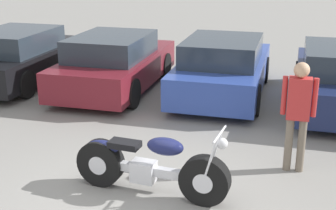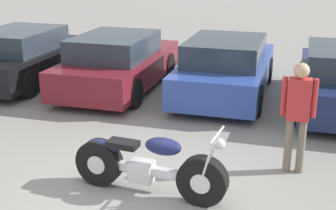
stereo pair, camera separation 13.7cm
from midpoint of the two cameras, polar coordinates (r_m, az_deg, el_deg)
The scene contains 6 objects.
ground_plane at distance 6.47m, azimuth -5.53°, elevation -12.23°, with size 60.00×60.00×0.00m, color gray.
motorcycle at distance 6.58m, azimuth -2.95°, elevation -7.47°, with size 2.27×0.66×1.05m.
parked_car_black at distance 12.69m, azimuth -17.81°, elevation 5.62°, with size 1.93×4.26×1.37m.
parked_car_maroon at distance 11.47m, azimuth -6.81°, elevation 5.08°, with size 1.93×4.26×1.37m.
parked_car_blue at distance 11.01m, azimuth 6.39°, elevation 4.53°, with size 1.93×4.26×1.37m.
person_standing at distance 7.25m, azimuth 15.08°, elevation -0.33°, with size 0.52×0.23×1.73m.
Camera 1 is at (1.97, -5.20, 3.30)m, focal length 50.00 mm.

